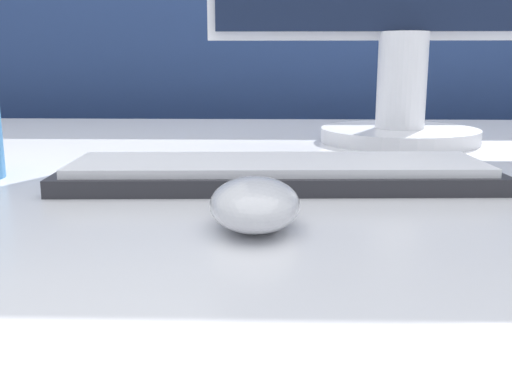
{
  "coord_description": "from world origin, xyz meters",
  "views": [
    {
      "loc": [
        -0.05,
        -0.61,
        0.84
      ],
      "look_at": [
        -0.06,
        -0.16,
        0.74
      ],
      "focal_mm": 42.0,
      "sensor_mm": 36.0,
      "label": 1
    }
  ],
  "objects": [
    {
      "name": "partition_panel",
      "position": [
        0.0,
        0.73,
        0.54
      ],
      "size": [
        5.0,
        0.03,
        1.07
      ],
      "color": "navy",
      "rests_on": "ground_plane"
    },
    {
      "name": "computer_mouse_near",
      "position": [
        -0.06,
        -0.2,
        0.74
      ],
      "size": [
        0.07,
        0.1,
        0.04
      ],
      "rotation": [
        0.0,
        0.0,
        0.03
      ],
      "color": "silver",
      "rests_on": "desk"
    },
    {
      "name": "keyboard",
      "position": [
        -0.05,
        -0.04,
        0.73
      ],
      "size": [
        0.42,
        0.14,
        0.02
      ],
      "rotation": [
        0.0,
        0.0,
        0.04
      ],
      "color": "#28282D",
      "rests_on": "desk"
    }
  ]
}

